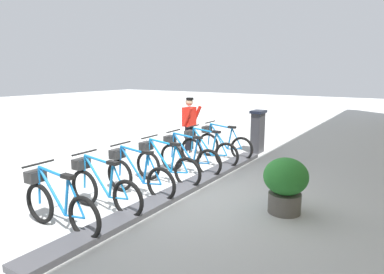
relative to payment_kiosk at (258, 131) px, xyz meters
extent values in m
plane|color=#BDBEBE|center=(-0.05, 4.08, -0.67)|extent=(60.00, 60.00, 0.00)
cube|color=#47474C|center=(-0.05, 4.08, -0.62)|extent=(0.44, 7.01, 0.10)
cube|color=#38383D|center=(0.00, 0.00, -0.07)|extent=(0.28, 0.44, 1.20)
cube|color=#194C8C|center=(0.15, 0.00, 0.28)|extent=(0.03, 0.30, 0.40)
cube|color=black|center=(0.00, 0.00, 0.57)|extent=(0.36, 0.52, 0.08)
torus|color=black|center=(-0.03, 1.16, -0.33)|extent=(0.67, 0.08, 0.67)
torus|color=black|center=(1.02, 1.18, -0.33)|extent=(0.67, 0.08, 0.67)
cylinder|color=#176EB8|center=(0.68, 1.17, -0.05)|extent=(0.60, 0.05, 0.70)
cylinder|color=#176EB8|center=(0.34, 1.17, -0.09)|extent=(0.16, 0.05, 0.61)
cylinder|color=#176EB8|center=(0.62, 1.17, 0.25)|extent=(0.69, 0.06, 0.11)
cylinder|color=#176EB8|center=(0.18, 1.17, -0.36)|extent=(0.43, 0.04, 0.09)
cylinder|color=#176EB8|center=(0.12, 1.17, -0.06)|extent=(0.33, 0.04, 0.56)
cylinder|color=#176EB8|center=(0.99, 1.18, -0.02)|extent=(0.10, 0.04, 0.62)
cube|color=black|center=(0.28, 1.17, 0.24)|extent=(0.22, 0.10, 0.06)
cylinder|color=black|center=(0.96, 1.18, 0.33)|extent=(0.04, 0.54, 0.03)
cube|color=#2D2D2D|center=(1.07, 1.18, 0.11)|extent=(0.20, 0.28, 0.18)
torus|color=black|center=(-0.03, 2.05, -0.33)|extent=(0.67, 0.08, 0.67)
torus|color=black|center=(1.02, 2.07, -0.33)|extent=(0.67, 0.08, 0.67)
cylinder|color=#1977B8|center=(0.68, 2.06, -0.05)|extent=(0.60, 0.05, 0.70)
cylinder|color=#1977B8|center=(0.34, 2.06, -0.09)|extent=(0.16, 0.05, 0.61)
cylinder|color=#1977B8|center=(0.62, 2.06, 0.25)|extent=(0.69, 0.06, 0.11)
cylinder|color=#1977B8|center=(0.18, 2.05, -0.36)|extent=(0.43, 0.04, 0.09)
cylinder|color=#1977B8|center=(0.12, 2.05, -0.06)|extent=(0.33, 0.04, 0.56)
cylinder|color=#1977B8|center=(0.99, 2.07, -0.02)|extent=(0.10, 0.04, 0.62)
cube|color=black|center=(0.28, 2.06, 0.24)|extent=(0.22, 0.10, 0.06)
cylinder|color=black|center=(0.96, 2.07, 0.33)|extent=(0.04, 0.54, 0.03)
cube|color=#2D2D2D|center=(1.07, 2.07, 0.11)|extent=(0.20, 0.28, 0.18)
torus|color=black|center=(-0.03, 2.94, -0.33)|extent=(0.67, 0.08, 0.67)
torus|color=black|center=(1.02, 2.95, -0.33)|extent=(0.67, 0.08, 0.67)
cylinder|color=#186CB9|center=(0.68, 2.95, -0.05)|extent=(0.60, 0.05, 0.70)
cylinder|color=#186CB9|center=(0.34, 2.94, -0.09)|extent=(0.16, 0.05, 0.61)
cylinder|color=#186CB9|center=(0.62, 2.95, 0.25)|extent=(0.69, 0.06, 0.11)
cylinder|color=#186CB9|center=(0.18, 2.94, -0.36)|extent=(0.43, 0.04, 0.09)
cylinder|color=#186CB9|center=(0.12, 2.94, -0.06)|extent=(0.33, 0.04, 0.56)
cylinder|color=#186CB9|center=(0.99, 2.95, -0.02)|extent=(0.10, 0.04, 0.62)
cube|color=black|center=(0.28, 2.94, 0.24)|extent=(0.22, 0.10, 0.06)
cylinder|color=black|center=(0.96, 2.95, 0.33)|extent=(0.04, 0.54, 0.03)
cube|color=#2D2D2D|center=(1.07, 2.96, 0.11)|extent=(0.20, 0.28, 0.18)
torus|color=black|center=(-0.03, 3.82, -0.33)|extent=(0.67, 0.08, 0.67)
torus|color=black|center=(1.02, 3.84, -0.33)|extent=(0.67, 0.08, 0.67)
cylinder|color=#1275BB|center=(0.68, 3.84, -0.05)|extent=(0.60, 0.05, 0.70)
cylinder|color=#1275BB|center=(0.34, 3.83, -0.09)|extent=(0.16, 0.05, 0.61)
cylinder|color=#1275BB|center=(0.62, 3.83, 0.25)|extent=(0.69, 0.06, 0.11)
cylinder|color=#1275BB|center=(0.18, 3.83, -0.36)|extent=(0.43, 0.04, 0.09)
cylinder|color=#1275BB|center=(0.12, 3.83, -0.06)|extent=(0.33, 0.04, 0.56)
cylinder|color=#1275BB|center=(0.99, 3.84, -0.02)|extent=(0.10, 0.04, 0.62)
cube|color=black|center=(0.28, 3.83, 0.24)|extent=(0.22, 0.10, 0.06)
cylinder|color=black|center=(0.96, 3.84, 0.33)|extent=(0.04, 0.54, 0.03)
cube|color=#2D2D2D|center=(1.07, 3.84, 0.11)|extent=(0.20, 0.28, 0.18)
torus|color=black|center=(-0.03, 4.71, -0.33)|extent=(0.67, 0.08, 0.67)
torus|color=black|center=(1.02, 4.73, -0.33)|extent=(0.67, 0.08, 0.67)
cylinder|color=blue|center=(0.68, 4.72, -0.05)|extent=(0.60, 0.05, 0.70)
cylinder|color=blue|center=(0.34, 4.72, -0.09)|extent=(0.16, 0.05, 0.61)
cylinder|color=blue|center=(0.62, 4.72, 0.25)|extent=(0.69, 0.06, 0.11)
cylinder|color=blue|center=(0.18, 4.71, -0.36)|extent=(0.43, 0.04, 0.09)
cylinder|color=blue|center=(0.12, 4.71, -0.06)|extent=(0.33, 0.04, 0.56)
cylinder|color=blue|center=(0.99, 4.73, -0.02)|extent=(0.10, 0.04, 0.62)
cube|color=black|center=(0.28, 4.72, 0.24)|extent=(0.22, 0.10, 0.06)
cylinder|color=black|center=(0.96, 4.73, 0.33)|extent=(0.04, 0.54, 0.03)
cube|color=#2D2D2D|center=(1.07, 4.73, 0.11)|extent=(0.20, 0.28, 0.18)
torus|color=black|center=(-0.03, 5.60, -0.33)|extent=(0.67, 0.08, 0.67)
torus|color=black|center=(1.02, 5.61, -0.33)|extent=(0.67, 0.08, 0.67)
cylinder|color=#1978BC|center=(0.68, 5.61, -0.05)|extent=(0.60, 0.05, 0.70)
cylinder|color=#1978BC|center=(0.34, 5.60, -0.09)|extent=(0.16, 0.05, 0.61)
cylinder|color=#1978BC|center=(0.62, 5.61, 0.25)|extent=(0.69, 0.06, 0.11)
cylinder|color=#1978BC|center=(0.18, 5.60, -0.36)|extent=(0.43, 0.04, 0.09)
cylinder|color=#1978BC|center=(0.12, 5.60, -0.06)|extent=(0.33, 0.04, 0.56)
cylinder|color=#1978BC|center=(0.99, 5.61, -0.02)|extent=(0.10, 0.04, 0.62)
cube|color=black|center=(0.28, 5.60, 0.24)|extent=(0.22, 0.10, 0.06)
cylinder|color=black|center=(0.96, 5.61, 0.33)|extent=(0.04, 0.54, 0.03)
cube|color=#2D2D2D|center=(1.07, 5.62, 0.11)|extent=(0.20, 0.28, 0.18)
torus|color=black|center=(-0.03, 6.48, -0.33)|extent=(0.67, 0.08, 0.67)
torus|color=black|center=(1.02, 6.50, -0.33)|extent=(0.67, 0.08, 0.67)
cylinder|color=blue|center=(0.68, 6.50, -0.05)|extent=(0.60, 0.05, 0.70)
cylinder|color=blue|center=(0.34, 6.49, -0.09)|extent=(0.16, 0.05, 0.61)
cylinder|color=blue|center=(0.62, 6.49, 0.25)|extent=(0.69, 0.06, 0.11)
cylinder|color=blue|center=(0.18, 6.49, -0.36)|extent=(0.43, 0.04, 0.09)
cylinder|color=blue|center=(0.12, 6.49, -0.06)|extent=(0.33, 0.04, 0.56)
cylinder|color=blue|center=(0.99, 6.50, -0.02)|extent=(0.10, 0.04, 0.62)
cube|color=black|center=(0.28, 6.49, 0.24)|extent=(0.22, 0.10, 0.06)
cylinder|color=black|center=(0.96, 6.50, 0.33)|extent=(0.04, 0.54, 0.03)
cube|color=#2D2D2D|center=(1.07, 6.50, 0.11)|extent=(0.20, 0.28, 0.18)
cube|color=white|center=(1.64, 1.05, -0.62)|extent=(0.26, 0.11, 0.10)
cube|color=white|center=(1.75, 1.27, -0.62)|extent=(0.26, 0.11, 0.10)
cylinder|color=black|center=(1.70, 1.06, -0.24)|extent=(0.15, 0.15, 0.82)
cylinder|color=black|center=(1.69, 1.26, -0.24)|extent=(0.15, 0.15, 0.82)
cube|color=red|center=(1.70, 1.16, 0.43)|extent=(0.27, 0.40, 0.56)
cylinder|color=red|center=(1.60, 0.90, 0.46)|extent=(0.34, 0.11, 0.57)
cylinder|color=red|center=(1.59, 1.42, 0.46)|extent=(0.34, 0.11, 0.57)
sphere|color=tan|center=(1.70, 1.16, 0.86)|extent=(0.22, 0.22, 0.22)
cylinder|color=black|center=(1.68, 1.16, 0.96)|extent=(0.22, 0.22, 0.06)
cylinder|color=#59544C|center=(-2.13, 3.94, -0.49)|extent=(0.56, 0.56, 0.35)
ellipsoid|color=#287C2C|center=(-2.13, 3.94, -0.02)|extent=(0.76, 0.76, 0.64)
camera|label=1|loc=(-3.80, 9.44, 1.73)|focal=31.62mm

